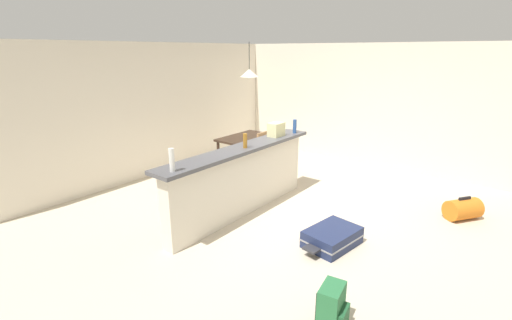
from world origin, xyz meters
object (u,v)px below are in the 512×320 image
bottle_amber (245,141)px  grocery_bag (276,129)px  backpack_green (332,308)px  bottle_white (172,160)px  dining_chair_near_partition (268,155)px  pendant_lamp (249,73)px  suitcase_flat_navy (332,237)px  dining_table (248,142)px  bottle_blue (295,126)px  duffel_bag_orange (463,209)px

bottle_amber → grocery_bag: grocery_bag is taller
backpack_green → grocery_bag: bearing=44.6°
bottle_white → dining_chair_near_partition: bearing=12.5°
grocery_bag → pendant_lamp: bearing=58.3°
grocery_bag → pendant_lamp: size_ratio=0.39×
bottle_white → suitcase_flat_navy: 2.18m
dining_chair_near_partition → dining_table: bearing=79.0°
bottle_amber → bottle_blue: bottle_blue is taller
backpack_green → bottle_amber: bearing=57.7°
bottle_amber → duffel_bag_orange: size_ratio=0.37×
duffel_bag_orange → backpack_green: backpack_green is taller
bottle_blue → duffel_bag_orange: 2.79m
dining_table → backpack_green: (-2.77, -3.22, -0.44)m
grocery_bag → dining_chair_near_partition: bearing=46.3°
bottle_amber → bottle_blue: size_ratio=0.92×
bottle_amber → duffel_bag_orange: bearing=-54.7°
grocery_bag → pendant_lamp: (0.69, 1.11, 0.81)m
backpack_green → dining_chair_near_partition: bearing=44.9°
bottle_amber → backpack_green: bottle_amber is taller
duffel_bag_orange → backpack_green: (-3.13, 0.51, 0.05)m
bottle_white → grocery_bag: (2.18, 0.08, -0.03)m
bottle_white → backpack_green: size_ratio=0.65×
suitcase_flat_navy → duffel_bag_orange: size_ratio=1.54×
bottle_white → grocery_bag: size_ratio=1.06×
bottle_amber → bottle_blue: 1.25m
bottle_amber → duffel_bag_orange: bottle_amber is taller
dining_table → pendant_lamp: bearing=23.1°
bottle_blue → dining_chair_near_partition: 0.88m
pendant_lamp → suitcase_flat_navy: size_ratio=0.77×
bottle_blue → grocery_bag: bottle_blue is taller
dining_chair_near_partition → suitcase_flat_navy: 2.47m
dining_chair_near_partition → pendant_lamp: pendant_lamp is taller
bottle_white → dining_chair_near_partition: 2.80m
bottle_blue → dining_table: 1.30m
dining_table → duffel_bag_orange: size_ratio=1.95×
bottle_white → dining_table: 3.04m
dining_table → bottle_amber: bearing=-141.8°
bottle_amber → dining_chair_near_partition: bottle_amber is taller
pendant_lamp → duffel_bag_orange: pendant_lamp is taller
bottle_white → bottle_amber: bearing=0.4°
dining_chair_near_partition → pendant_lamp: bearing=71.4°
bottle_blue → suitcase_flat_navy: bearing=-132.4°
pendant_lamp → duffel_bag_orange: bearing=-85.9°
dining_table → pendant_lamp: pendant_lamp is taller
pendant_lamp → bottle_blue: bearing=-104.1°
bottle_white → duffel_bag_orange: bearing=-39.4°
bottle_white → pendant_lamp: (2.86, 1.20, 0.78)m
bottle_blue → dining_table: bottle_blue is taller
dining_chair_near_partition → pendant_lamp: size_ratio=1.39×
bottle_amber → grocery_bag: 0.87m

